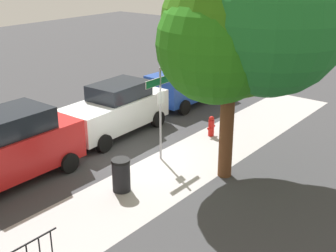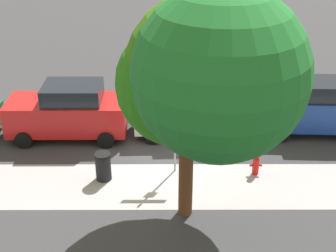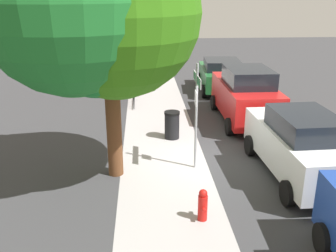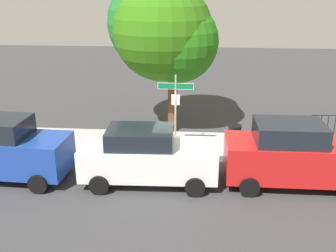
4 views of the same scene
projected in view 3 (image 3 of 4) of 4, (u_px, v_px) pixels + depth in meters
name	position (u px, v px, depth m)	size (l,w,h in m)	color
ground_plane	(205.00, 160.00, 12.00)	(60.00, 60.00, 0.00)	#38383A
sidewalk_strip	(161.00, 137.00, 13.79)	(24.00, 2.60, 0.00)	#A6A1A0
street_sign	(197.00, 99.00, 10.80)	(1.39, 0.07, 3.12)	#9EA0A5
shade_tree	(98.00, 13.00, 9.14)	(4.90, 5.27, 6.99)	brown
car_white	(299.00, 144.00, 10.66)	(4.53, 2.05, 1.93)	silver
car_red	(245.00, 95.00, 15.11)	(4.53, 2.07, 2.17)	red
car_green	(221.00, 75.00, 19.69)	(4.19, 2.36, 1.65)	#20642F
iron_fence	(134.00, 88.00, 18.29)	(3.56, 0.04, 1.07)	black
utility_shed	(108.00, 58.00, 21.48)	(3.20, 3.12, 2.58)	#998466
fire_hydrant	(203.00, 205.00, 8.79)	(0.42, 0.22, 0.78)	red
trash_bin	(172.00, 125.00, 13.56)	(0.55, 0.55, 0.98)	black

